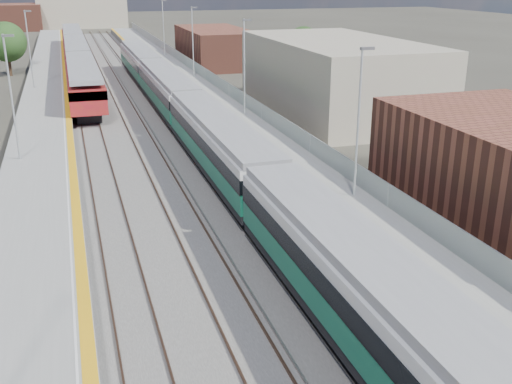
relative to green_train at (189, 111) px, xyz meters
name	(u,v)px	position (x,y,z in m)	size (l,w,h in m)	color
ground	(150,112)	(-1.50, 10.53, -2.14)	(320.00, 320.00, 0.00)	#47443A
ballast_bed	(123,107)	(-3.75, 13.03, -2.11)	(10.50, 155.00, 0.06)	#565451
tracks	(127,103)	(-3.15, 14.70, -2.03)	(8.96, 160.00, 0.17)	#4C3323
platform_right	(201,97)	(3.78, 13.02, -1.60)	(4.70, 155.00, 8.52)	slate
platform_left	(46,107)	(-10.55, 13.02, -1.62)	(4.30, 155.00, 8.52)	slate
green_train	(189,111)	(0.00, 0.00, 0.00)	(2.75, 76.75, 3.03)	black
red_train	(77,55)	(-7.00, 35.63, 0.11)	(3.01, 61.03, 3.80)	black
tree_c	(6,42)	(-15.04, 36.25, 1.94)	(4.78, 4.78, 6.47)	#382619
tree_d	(303,43)	(20.77, 29.16, 1.40)	(4.15, 4.15, 5.62)	#382619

